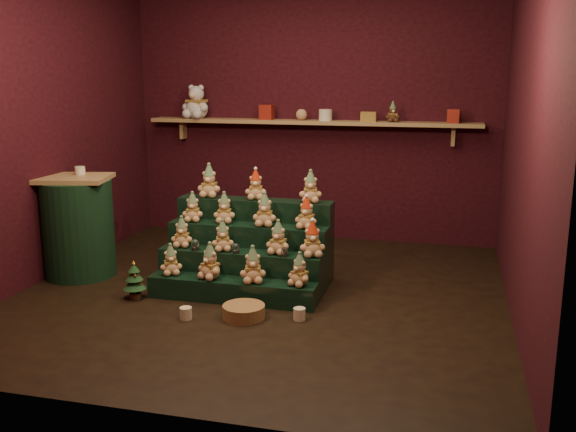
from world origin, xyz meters
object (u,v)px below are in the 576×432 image
(mini_christmas_tree, at_px, (134,280))
(wicker_basket, at_px, (244,311))
(side_table, at_px, (78,227))
(mug_left, at_px, (186,313))
(mug_right, at_px, (299,314))
(brown_bear, at_px, (393,112))
(snow_globe_a, at_px, (195,245))
(riser_tier_front, at_px, (232,290))
(snow_globe_c, at_px, (284,252))
(snow_globe_b, at_px, (236,248))
(white_bear, at_px, (196,97))

(mini_christmas_tree, relative_size, wicker_basket, 1.01)
(side_table, height_order, mug_left, side_table)
(mug_right, xyz_separation_m, brown_bear, (0.44, 2.32, 1.38))
(side_table, bearing_deg, snow_globe_a, -19.74)
(riser_tier_front, distance_m, side_table, 1.65)
(wicker_basket, bearing_deg, snow_globe_c, 68.58)
(riser_tier_front, xyz_separation_m, mug_right, (0.63, -0.26, -0.04))
(snow_globe_b, relative_size, wicker_basket, 0.26)
(mug_right, bearing_deg, mini_christmas_tree, 175.25)
(snow_globe_a, bearing_deg, snow_globe_b, 0.00)
(snow_globe_a, xyz_separation_m, snow_globe_c, (0.78, 0.00, -0.01))
(snow_globe_a, relative_size, mini_christmas_tree, 0.28)
(snow_globe_b, bearing_deg, wicker_basket, -65.25)
(mini_christmas_tree, bearing_deg, side_table, 149.79)
(snow_globe_c, height_order, mug_left, snow_globe_c)
(mini_christmas_tree, bearing_deg, mug_left, -28.54)
(riser_tier_front, distance_m, snow_globe_a, 0.52)
(snow_globe_a, distance_m, side_table, 1.21)
(snow_globe_a, bearing_deg, riser_tier_front, -23.05)
(side_table, bearing_deg, wicker_basket, -32.26)
(snow_globe_c, distance_m, mini_christmas_tree, 1.26)
(snow_globe_b, bearing_deg, white_bear, 119.79)
(riser_tier_front, xyz_separation_m, snow_globe_b, (-0.02, 0.16, 0.31))
(mini_christmas_tree, height_order, brown_bear, brown_bear)
(riser_tier_front, height_order, mug_left, riser_tier_front)
(snow_globe_b, distance_m, mini_christmas_tree, 0.87)
(riser_tier_front, height_order, mug_right, riser_tier_front)
(mini_christmas_tree, bearing_deg, riser_tier_front, 10.25)
(mini_christmas_tree, relative_size, mug_left, 3.55)
(riser_tier_front, bearing_deg, mini_christmas_tree, -169.75)
(mug_left, distance_m, wicker_basket, 0.44)
(mini_christmas_tree, bearing_deg, mug_right, -4.75)
(wicker_basket, xyz_separation_m, brown_bear, (0.85, 2.39, 1.37))
(snow_globe_c, height_order, mug_right, snow_globe_c)
(snow_globe_c, bearing_deg, wicker_basket, -111.42)
(snow_globe_b, xyz_separation_m, wicker_basket, (0.23, -0.49, -0.35))
(snow_globe_c, bearing_deg, riser_tier_front, -158.20)
(snow_globe_a, bearing_deg, mug_left, -74.93)
(wicker_basket, bearing_deg, white_bear, 118.79)
(white_bear, bearing_deg, brown_bear, 13.93)
(snow_globe_c, relative_size, white_bear, 0.17)
(mug_left, bearing_deg, snow_globe_c, 45.64)
(mug_right, bearing_deg, snow_globe_c, 118.16)
(side_table, height_order, mini_christmas_tree, side_table)
(wicker_basket, bearing_deg, mug_left, -162.31)
(snow_globe_c, xyz_separation_m, white_bear, (-1.50, 1.90, 1.15))
(mini_christmas_tree, xyz_separation_m, mug_right, (1.42, -0.12, -0.11))
(white_bear, bearing_deg, snow_globe_c, -37.69)
(snow_globe_a, height_order, snow_globe_b, snow_globe_a)
(riser_tier_front, bearing_deg, white_bear, 118.21)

